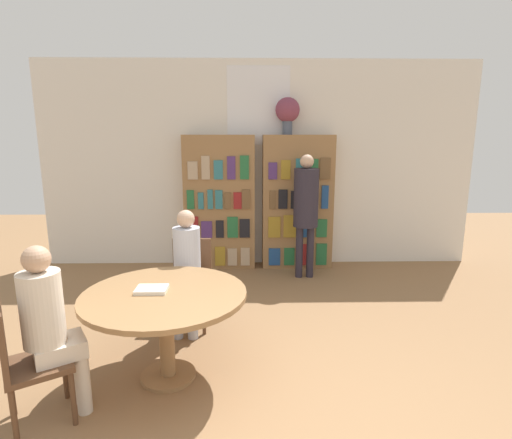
# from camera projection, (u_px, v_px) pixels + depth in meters

# --- Properties ---
(wall_back) EXTENTS (6.40, 0.07, 3.00)m
(wall_back) POSITION_uv_depth(u_px,v_px,m) (258.00, 165.00, 5.93)
(wall_back) COLOR silver
(wall_back) RESTS_ON ground_plane
(bookshelf_left) EXTENTS (1.02, 0.34, 1.94)m
(bookshelf_left) POSITION_uv_depth(u_px,v_px,m) (220.00, 203.00, 5.84)
(bookshelf_left) COLOR olive
(bookshelf_left) RESTS_ON ground_plane
(bookshelf_right) EXTENTS (1.02, 0.34, 1.94)m
(bookshelf_right) POSITION_uv_depth(u_px,v_px,m) (297.00, 202.00, 5.86)
(bookshelf_right) COLOR olive
(bookshelf_right) RESTS_ON ground_plane
(flower_vase) EXTENTS (0.34, 0.34, 0.52)m
(flower_vase) POSITION_uv_depth(u_px,v_px,m) (288.00, 111.00, 5.60)
(flower_vase) COLOR #475166
(flower_vase) RESTS_ON bookshelf_right
(reading_table) EXTENTS (1.28, 1.28, 0.73)m
(reading_table) POSITION_uv_depth(u_px,v_px,m) (165.00, 306.00, 3.11)
(reading_table) COLOR olive
(reading_table) RESTS_ON ground_plane
(chair_near_camera) EXTENTS (0.55, 0.55, 0.88)m
(chair_near_camera) POSITION_uv_depth(u_px,v_px,m) (23.00, 358.00, 2.61)
(chair_near_camera) COLOR brown
(chair_near_camera) RESTS_ON ground_plane
(chair_left_side) EXTENTS (0.42, 0.42, 0.88)m
(chair_left_side) POSITION_uv_depth(u_px,v_px,m) (191.00, 278.00, 4.09)
(chair_left_side) COLOR brown
(chair_left_side) RESTS_ON ground_plane
(seated_reader_left) EXTENTS (0.28, 0.38, 1.23)m
(seated_reader_left) POSITION_uv_depth(u_px,v_px,m) (186.00, 265.00, 3.88)
(seated_reader_left) COLOR #B2B7C6
(seated_reader_left) RESTS_ON ground_plane
(seated_reader_right) EXTENTS (0.41, 0.40, 1.23)m
(seated_reader_right) POSITION_uv_depth(u_px,v_px,m) (51.00, 322.00, 2.66)
(seated_reader_right) COLOR beige
(seated_reader_right) RESTS_ON ground_plane
(librarian_standing) EXTENTS (0.33, 0.60, 1.69)m
(librarian_standing) POSITION_uv_depth(u_px,v_px,m) (306.00, 203.00, 5.36)
(librarian_standing) COLOR #28232D
(librarian_standing) RESTS_ON ground_plane
(open_book_on_table) EXTENTS (0.24, 0.18, 0.03)m
(open_book_on_table) POSITION_uv_depth(u_px,v_px,m) (152.00, 290.00, 3.11)
(open_book_on_table) COLOR silver
(open_book_on_table) RESTS_ON reading_table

